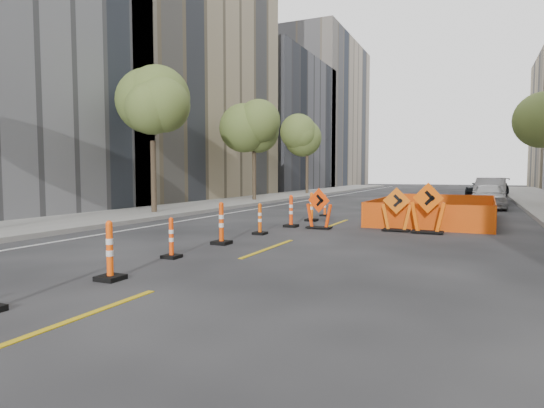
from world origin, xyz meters
The scene contains 22 objects.
ground_plane centered at (0.00, 0.00, 0.00)m, with size 140.00×140.00×0.00m, color black.
sidewalk_left centered at (-9.00, 12.00, 0.07)m, with size 4.00×90.00×0.15m, color gray.
bld_left_c centered at (-17.00, 20.80, 13.00)m, with size 12.00×18.00×26.00m, color tan.
bld_left_d centered at (-17.00, 39.20, 7.00)m, with size 12.00×16.00×14.00m, color #4C4C51.
bld_left_e centered at (-17.00, 55.60, 10.00)m, with size 12.00×20.00×20.00m, color gray.
tree_l_b centered at (-8.40, 10.00, 4.53)m, with size 2.80×2.80×5.95m.
tree_l_c centered at (-8.40, 20.00, 4.53)m, with size 2.80×2.80×5.95m.
tree_l_d centered at (-8.40, 30.00, 4.53)m, with size 2.80×2.80×5.95m.
channelizer_2 centered at (-1.17, -0.18, 0.53)m, with size 0.42×0.42×1.07m, color #FF4F0A, non-canonical shape.
channelizer_3 centered at (-1.45, 1.97, 0.46)m, with size 0.36×0.36×0.91m, color #F8420A, non-canonical shape.
channelizer_4 centered at (-1.44, 4.12, 0.56)m, with size 0.44×0.44×1.13m, color #E04109, non-canonical shape.
channelizer_5 centered at (-1.34, 6.26, 0.48)m, with size 0.38×0.38×0.97m, color #D74E09, non-canonical shape.
channelizer_6 centered at (-1.17, 8.41, 0.56)m, with size 0.44×0.44×1.13m, color #FF400A, non-canonical shape.
channelizer_7 centered at (-1.17, 10.56, 0.56)m, with size 0.44×0.44×1.13m, color #FF5D0A, non-canonical shape.
channelizer_8 centered at (-1.31, 12.71, 0.47)m, with size 0.37×0.37×0.95m, color #FF490A, non-canonical shape.
chevron_sign_left centered at (-0.14, 8.39, 0.69)m, with size 0.92×0.55×1.38m, color #EE3E0A, non-canonical shape.
chevron_sign_center centered at (2.37, 8.76, 0.71)m, with size 0.95×0.57×1.43m, color #E25D09, non-canonical shape.
chevron_sign_right centered at (3.35, 8.63, 0.80)m, with size 1.06×0.64×1.59m, color #F95D0A, non-canonical shape.
safety_fence centered at (3.27, 12.78, 0.44)m, with size 4.15×7.06×0.88m, color #FD590D, non-canonical shape.
parked_car_near centered at (5.29, 20.29, 0.67)m, with size 1.59×3.96×1.35m, color silver.
parked_car_mid centered at (5.50, 25.51, 0.79)m, with size 1.67×4.78×1.57m, color gray.
parked_car_far centered at (5.51, 32.90, 0.75)m, with size 2.11×5.18×1.50m, color black.
Camera 1 is at (4.72, -6.24, 1.91)m, focal length 30.00 mm.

